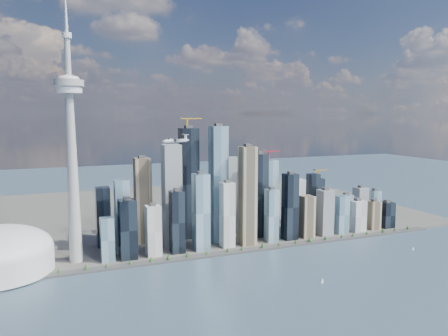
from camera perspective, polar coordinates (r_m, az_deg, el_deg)
name	(u,v)px	position (r m, az deg, el deg)	size (l,w,h in m)	color
ground	(285,300)	(736.45, 7.96, -16.73)	(4000.00, 4000.00, 0.00)	#364F5E
seawall	(226,253)	(946.21, 0.31, -11.05)	(1100.00, 22.00, 4.00)	#383838
land	(172,210)	(1359.43, -6.87, -5.50)	(1400.00, 900.00, 3.00)	#4C4C47
shoreline_trees	(226,250)	(944.12, 0.31, -10.66)	(960.53, 7.20, 8.80)	#3F2D1E
skyscraper_cluster	(236,203)	(1023.47, 1.58, -4.58)	(736.00, 142.00, 286.76)	black
needle_tower	(71,145)	(896.14, -19.30, 2.80)	(56.00, 56.00, 550.50)	#A2A29D
airplane	(176,140)	(840.69, -6.31, 3.61)	(60.12, 53.77, 15.06)	silver
sailboat_west	(322,281)	(813.24, 12.72, -14.23)	(7.08, 4.28, 10.10)	white
sailboat_east	(413,249)	(1057.16, 23.48, -9.65)	(6.08, 2.73, 8.42)	white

